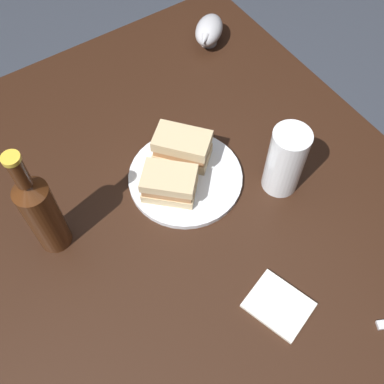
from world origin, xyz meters
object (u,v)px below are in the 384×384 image
object	(u,v)px
sandwich_half_left	(182,147)
gravy_boat	(209,30)
pint_glass	(284,164)
cider_bottle	(41,212)
sandwich_half_right	(169,184)
napkin	(279,305)
plate	(185,178)

from	to	relation	value
sandwich_half_left	gravy_boat	world-z (taller)	sandwich_half_left
sandwich_half_left	gravy_boat	xyz separation A→B (m)	(-0.28, 0.27, -0.01)
pint_glass	cider_bottle	bearing A→B (deg)	-107.43
sandwich_half_right	napkin	size ratio (longest dim) A/B	1.17
plate	pint_glass	size ratio (longest dim) A/B	1.50
sandwich_half_right	napkin	distance (m)	0.32
sandwich_half_right	gravy_boat	distance (m)	0.48
gravy_boat	napkin	bearing A→B (deg)	-24.47
pint_glass	gravy_boat	distance (m)	0.47
sandwich_half_right	gravy_boat	bearing A→B (deg)	135.57
sandwich_half_left	pint_glass	size ratio (longest dim) A/B	0.82
sandwich_half_right	pint_glass	xyz separation A→B (m)	(0.10, 0.21, 0.03)
sandwich_half_left	pint_glass	world-z (taller)	pint_glass
pint_glass	sandwich_half_left	bearing A→B (deg)	-139.78
pint_glass	gravy_boat	xyz separation A→B (m)	(-0.45, 0.13, -0.03)
pint_glass	sandwich_half_right	bearing A→B (deg)	-116.48
napkin	pint_glass	bearing A→B (deg)	140.39
pint_glass	napkin	world-z (taller)	pint_glass
sandwich_half_left	cider_bottle	xyz separation A→B (m)	(0.02, -0.31, 0.06)
plate	cider_bottle	world-z (taller)	cider_bottle
sandwich_half_right	cider_bottle	xyz separation A→B (m)	(-0.04, -0.24, 0.07)
sandwich_half_right	sandwich_half_left	bearing A→B (deg)	130.40
sandwich_half_left	napkin	xyz separation A→B (m)	(0.37, -0.03, -0.04)
cider_bottle	napkin	bearing A→B (deg)	38.72
pint_glass	gravy_boat	size ratio (longest dim) A/B	1.26
cider_bottle	napkin	size ratio (longest dim) A/B	2.51
sandwich_half_left	cider_bottle	bearing A→B (deg)	-85.96
napkin	gravy_boat	bearing A→B (deg)	155.53
gravy_boat	pint_glass	bearing A→B (deg)	-15.72
plate	napkin	size ratio (longest dim) A/B	2.22
sandwich_half_left	gravy_boat	bearing A→B (deg)	136.80
sandwich_half_left	cider_bottle	size ratio (longest dim) A/B	0.49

